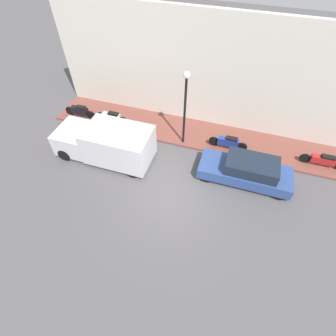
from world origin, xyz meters
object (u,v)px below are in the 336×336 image
Objects in this scene: parked_car at (247,171)px; scooter_silver at (112,118)px; streetlamp at (185,98)px; motorcycle_blue at (228,142)px; motorcycle_red at (323,160)px; motorcycle_black at (80,111)px; delivery_van at (105,143)px.

scooter_silver is at bearing 77.03° from parked_car.
streetlamp reaches higher than parked_car.
streetlamp is (-0.22, -4.42, 2.34)m from scooter_silver.
motorcycle_red is at bearing -87.90° from motorcycle_blue.
delivery_van is at bearing -129.11° from motorcycle_black.
scooter_silver is at bearing 20.56° from delivery_van.
motorcycle_blue is at bearing -67.33° from delivery_van.
delivery_van reaches higher than motorcycle_black.
delivery_van is at bearing 103.94° from motorcycle_red.
scooter_silver is 0.50× the size of streetlamp.
parked_car is 8.23m from scooter_silver.
motorcycle_black is at bearing 88.63° from scooter_silver.
delivery_van is 2.42× the size of motorcycle_blue.
scooter_silver is at bearing 90.95° from motorcycle_red.
scooter_silver is 5.01m from streetlamp.
motorcycle_blue is at bearing -90.21° from motorcycle_black.
scooter_silver reaches higher than motorcycle_red.
scooter_silver is 1.04× the size of motorcycle_black.
motorcycle_red is at bearing -89.05° from scooter_silver.
delivery_van is at bearing 94.94° from parked_car.
scooter_silver is 1.01× the size of motorcycle_blue.
parked_car is at bearing -85.06° from delivery_van.
scooter_silver reaches higher than motorcycle_black.
motorcycle_black is 0.93× the size of motorcycle_red.
delivery_van is at bearing 112.67° from motorcycle_blue.
motorcycle_blue is 1.03× the size of motorcycle_black.
motorcycle_blue is at bearing -89.84° from scooter_silver.
streetlamp reaches higher than motorcycle_black.
motorcycle_red is at bearing -60.43° from parked_car.
streetlamp is (2.24, -3.50, 1.94)m from delivery_van.
parked_car is 2.12× the size of motorcycle_blue.
delivery_van reaches higher than parked_car.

